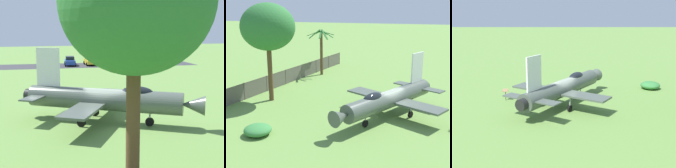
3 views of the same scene
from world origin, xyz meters
TOP-DOWN VIEW (x-y plane):
  - ground_plane at (0.00, 0.00)m, footprint 200.00×200.00m
  - display_jet at (0.18, 0.29)m, footprint 9.24×12.00m
  - shade_tree at (12.19, -2.24)m, footprint 5.45×4.78m
  - palm_tree at (10.06, -14.26)m, footprint 3.82×4.01m
  - perimeter_fence at (14.48, -3.43)m, footprint 10.65×37.02m
  - shrub_near_fence at (9.71, 6.12)m, footprint 2.13×2.18m

SIDE VIEW (x-z plane):
  - ground_plane at x=0.00m, z-range 0.00..0.00m
  - shrub_near_fence at x=9.71m, z-range 0.00..0.82m
  - perimeter_fence at x=14.48m, z-range 0.05..1.85m
  - display_jet at x=0.18m, z-range -0.91..4.35m
  - palm_tree at x=10.06m, z-range 0.43..6.56m
  - shade_tree at x=12.19m, z-range 2.54..12.37m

